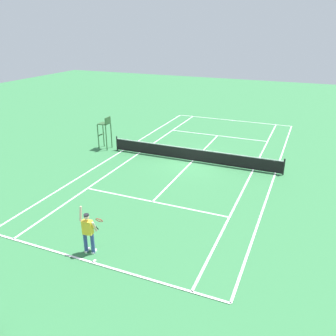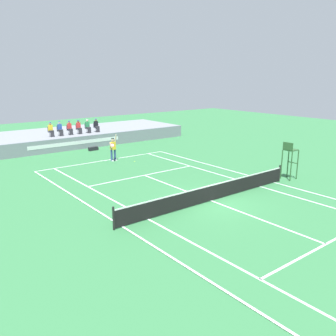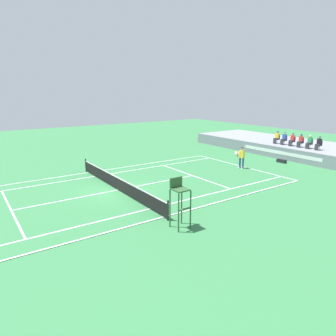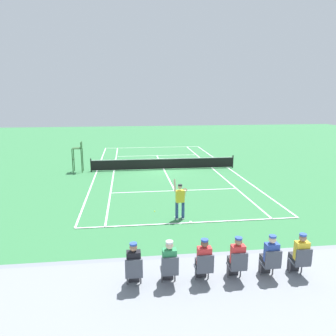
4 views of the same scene
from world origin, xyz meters
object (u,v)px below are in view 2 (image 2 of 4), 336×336
(spectator_seated_4, at_px, (88,126))
(umpire_chair, at_px, (290,156))
(tennis_ball, at_px, (135,161))
(tennis_player, at_px, (113,149))
(spectator_seated_1, at_px, (60,129))
(equipment_bag, at_px, (93,149))
(spectator_seated_0, at_px, (51,130))
(spectator_seated_5, at_px, (96,126))
(spectator_seated_2, at_px, (70,128))
(spectator_seated_3, at_px, (79,127))

(spectator_seated_4, bearing_deg, umpire_chair, -75.38)
(tennis_ball, xyz_separation_m, umpire_chair, (5.27, -10.12, 1.52))
(spectator_seated_4, distance_m, tennis_player, 7.68)
(umpire_chair, bearing_deg, spectator_seated_1, 112.13)
(equipment_bag, bearing_deg, spectator_seated_0, 134.59)
(umpire_chair, bearing_deg, spectator_seated_4, 104.62)
(spectator_seated_0, height_order, spectator_seated_5, same)
(spectator_seated_2, distance_m, spectator_seated_4, 1.82)
(spectator_seated_0, xyz_separation_m, spectator_seated_5, (4.51, 0.00, 0.00))
(spectator_seated_5, height_order, tennis_player, spectator_seated_5)
(spectator_seated_4, bearing_deg, spectator_seated_1, 180.00)
(spectator_seated_2, height_order, spectator_seated_4, same)
(spectator_seated_0, distance_m, spectator_seated_5, 4.51)
(spectator_seated_5, bearing_deg, spectator_seated_0, 180.00)
(spectator_seated_1, bearing_deg, spectator_seated_5, 0.00)
(spectator_seated_0, distance_m, spectator_seated_1, 0.85)
(tennis_player, bearing_deg, tennis_ball, -47.00)
(spectator_seated_1, height_order, spectator_seated_4, same)
(spectator_seated_0, height_order, tennis_player, spectator_seated_0)
(spectator_seated_5, height_order, tennis_ball, spectator_seated_5)
(spectator_seated_3, relative_size, tennis_player, 0.61)
(spectator_seated_4, bearing_deg, spectator_seated_2, 180.00)
(spectator_seated_1, height_order, umpire_chair, umpire_chair)
(spectator_seated_5, xyz_separation_m, tennis_player, (-2.42, -7.49, -0.79))
(equipment_bag, bearing_deg, spectator_seated_1, 124.07)
(spectator_seated_2, distance_m, spectator_seated_5, 2.73)
(spectator_seated_5, xyz_separation_m, tennis_ball, (-1.26, -8.73, -1.75))
(spectator_seated_0, xyz_separation_m, spectator_seated_4, (3.60, 0.00, 0.00))
(spectator_seated_3, bearing_deg, equipment_bag, -89.47)
(tennis_player, bearing_deg, umpire_chair, -60.51)
(spectator_seated_2, xyz_separation_m, tennis_ball, (1.47, -8.73, -1.75))
(spectator_seated_2, bearing_deg, equipment_bag, -71.32)
(spectator_seated_1, height_order, spectator_seated_5, same)
(spectator_seated_5, relative_size, tennis_ball, 18.60)
(spectator_seated_2, distance_m, umpire_chair, 20.02)
(umpire_chair, bearing_deg, spectator_seated_3, 107.19)
(tennis_ball, relative_size, equipment_bag, 0.07)
(spectator_seated_1, relative_size, tennis_player, 0.61)
(spectator_seated_2, bearing_deg, spectator_seated_4, 0.00)
(spectator_seated_2, relative_size, spectator_seated_3, 1.00)
(spectator_seated_0, bearing_deg, tennis_ball, -69.58)
(spectator_seated_1, xyz_separation_m, umpire_chair, (7.67, -18.85, -0.23))
(spectator_seated_1, relative_size, spectator_seated_3, 1.00)
(spectator_seated_5, relative_size, umpire_chair, 0.52)
(spectator_seated_5, xyz_separation_m, equipment_bag, (-1.80, -2.75, -1.62))
(spectator_seated_0, relative_size, umpire_chair, 0.52)
(tennis_ball, bearing_deg, spectator_seated_5, 81.76)
(spectator_seated_2, relative_size, spectator_seated_5, 1.00)
(spectator_seated_2, height_order, tennis_player, spectator_seated_2)
(tennis_ball, bearing_deg, tennis_player, 133.00)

